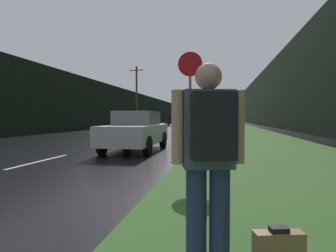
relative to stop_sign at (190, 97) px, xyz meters
The scene contains 14 objects.
grass_verge 32.33m from the stop_sign, 85.41° to the left, with size 6.00×240.00×0.02m, color #386028.
lane_stripe_b 4.85m from the stop_sign, behind, with size 0.12×3.00×0.01m, color silver.
lane_stripe_c 8.61m from the stop_sign, 122.22° to the left, with size 0.12×3.00×0.01m, color silver.
lane_stripe_d 14.93m from the stop_sign, 107.63° to the left, with size 0.12×3.00×0.01m, color silver.
lane_stripe_e 21.67m from the stop_sign, 101.99° to the left, with size 0.12×3.00×0.01m, color silver.
treeline_far_side 44.62m from the stop_sign, 109.05° to the left, with size 2.00×140.00×5.70m, color black.
treeline_near_side 43.11m from the stop_sign, 78.49° to the left, with size 2.00×140.00×8.85m, color black.
utility_pole_far 31.08m from the stop_sign, 108.40° to the left, with size 1.80×0.24×7.90m.
stop_sign is the anchor object (origin of this frame).
hitchhiker_with_backpack 5.65m from the stop_sign, 82.86° to the right, with size 0.59×0.48×1.75m.
car_passing_near 4.29m from the stop_sign, 126.11° to the left, with size 1.84×4.57×1.55m.
car_passing_far 22.96m from the stop_sign, 96.14° to the left, with size 1.91×4.04×1.37m.
car_oncoming 39.05m from the stop_sign, 99.62° to the left, with size 1.90×4.14×1.41m.
delivery_truck 80.96m from the stop_sign, 94.62° to the left, with size 2.38×7.42×3.73m.
Camera 1 is at (5.26, -0.16, 1.30)m, focal length 32.00 mm.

